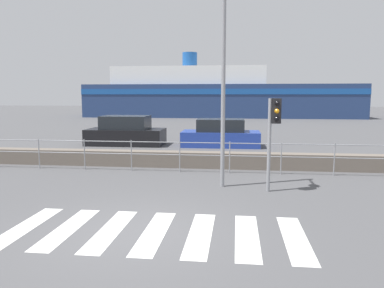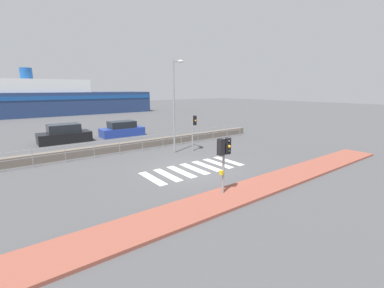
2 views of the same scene
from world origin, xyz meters
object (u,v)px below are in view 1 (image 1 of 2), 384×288
Objects in this scene: parked_car_blue at (221,135)px; streetlamp at (223,49)px; ferry_boat at (215,96)px; traffic_light_far at (274,124)px; parked_car_black at (126,132)px.

streetlamp is at bearing -87.26° from parked_car_blue.
traffic_light_far is at bearing -84.08° from ferry_boat.
streetlamp is at bearing -57.97° from parked_car_black.
parked_car_black is at bearing 122.03° from streetlamp.
parked_car_black is at bearing -96.70° from ferry_boat.
parked_car_black is 1.01× the size of parked_car_blue.
parked_car_black is (-3.18, -27.08, -1.88)m from ferry_boat.
parked_car_blue is (5.10, 0.00, -0.06)m from parked_car_black.
parked_car_black is 5.10m from parked_car_blue.
traffic_light_far is at bearing -9.27° from streetlamp.
parked_car_blue is at bearing 101.40° from traffic_light_far.
ferry_boat reaches higher than streetlamp.
streetlamp is at bearing -86.26° from ferry_boat.
ferry_boat reaches higher than traffic_light_far.
traffic_light_far is at bearing -78.60° from parked_car_blue.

